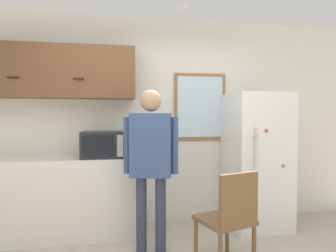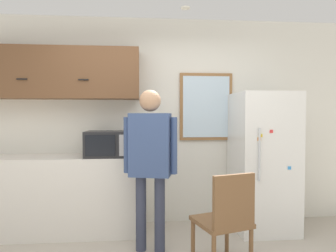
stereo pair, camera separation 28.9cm
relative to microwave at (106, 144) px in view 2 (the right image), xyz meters
name	(u,v)px [view 2 (the right image)]	position (x,y,z in m)	size (l,w,h in m)	color
back_wall	(154,121)	(0.58, 0.39, 0.26)	(6.00, 0.06, 2.70)	silver
counter	(56,195)	(-0.61, 0.07, -0.62)	(2.01, 0.58, 0.93)	silver
upper_cabinets	(57,73)	(-0.61, 0.19, 0.86)	(2.01, 0.35, 0.63)	brown
microwave	(106,144)	(0.00, 0.00, 0.00)	(0.48, 0.41, 0.30)	#232326
person	(150,153)	(0.51, -0.50, -0.06)	(0.55, 0.31, 1.69)	#33384C
refrigerator	(263,161)	(1.92, -0.01, -0.23)	(0.71, 0.74, 1.70)	white
chair	(226,217)	(1.18, -1.00, -0.58)	(0.56, 0.56, 0.92)	brown
window	(206,107)	(1.28, 0.35, 0.45)	(0.71, 0.05, 0.89)	olive
ceiling_light	(186,8)	(0.94, -0.10, 1.59)	(0.11, 0.11, 0.01)	white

